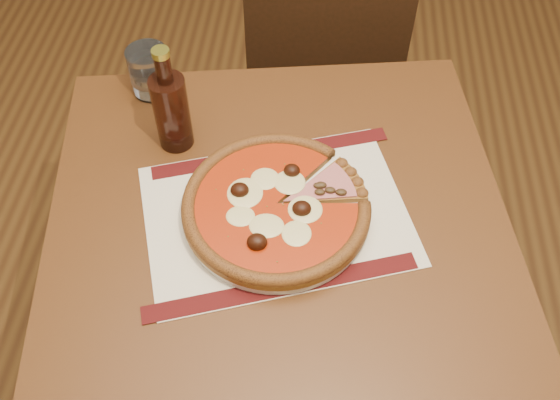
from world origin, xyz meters
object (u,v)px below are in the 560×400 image
object	(u,v)px
table	(279,252)
chair_far	(321,83)
plate	(276,212)
bottle	(171,109)
water_glass	(150,71)
pizza	(276,205)

from	to	relation	value
table	chair_far	xyz separation A→B (m)	(0.06, 0.67, -0.18)
chair_far	plate	size ratio (longest dim) A/B	2.58
plate	bottle	size ratio (longest dim) A/B	1.46
chair_far	bottle	world-z (taller)	bottle
table	water_glass	xyz separation A→B (m)	(-0.29, 0.31, 0.15)
chair_far	water_glass	world-z (taller)	water_glass
chair_far	pizza	xyz separation A→B (m)	(-0.06, -0.67, 0.31)
water_glass	pizza	bearing A→B (deg)	-46.84
table	pizza	bearing A→B (deg)	122.81
water_glass	bottle	world-z (taller)	bottle
table	bottle	xyz separation A→B (m)	(-0.21, 0.17, 0.19)
chair_far	pizza	size ratio (longest dim) A/B	2.53
plate	pizza	distance (m)	0.02
water_glass	bottle	bearing A→B (deg)	-61.48
plate	water_glass	distance (m)	0.41
plate	water_glass	size ratio (longest dim) A/B	3.22
pizza	table	bearing A→B (deg)	-57.19
pizza	plate	bearing A→B (deg)	28.52
chair_far	pizza	world-z (taller)	chair_far
water_glass	chair_far	bearing A→B (deg)	46.74
pizza	bottle	xyz separation A→B (m)	(-0.20, 0.16, 0.05)
plate	chair_far	bearing A→B (deg)	84.46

